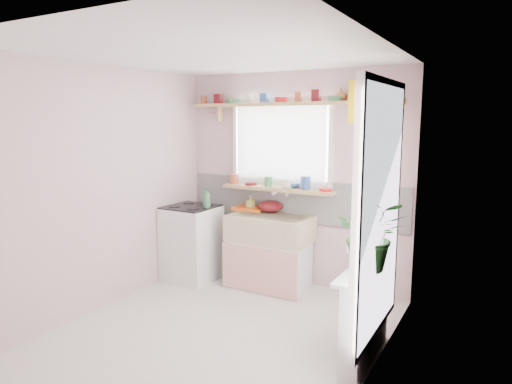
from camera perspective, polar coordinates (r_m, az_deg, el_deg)
The scene contains 19 objects.
room at distance 4.46m, azimuth 8.43°, elevation 1.50°, with size 3.20×3.20×3.20m.
sink_unit at distance 5.37m, azimuth 1.72°, elevation -7.36°, with size 0.95×0.65×1.11m.
cooker at distance 5.66m, azimuth -8.05°, elevation -6.29°, with size 0.58×0.58×0.93m.
radiator_ledge at distance 3.92m, azimuth 13.51°, elevation -14.54°, with size 0.22×0.95×0.78m.
windowsill at distance 5.38m, azimuth 2.68°, elevation 0.39°, with size 1.40×0.22×0.04m, color tan.
pine_shelf at distance 5.25m, azimuth 4.20°, elevation 10.90°, with size 2.52×0.24×0.04m, color tan.
shelf_crockery at distance 5.27m, azimuth 3.78°, elevation 11.70°, with size 2.47×0.11×0.12m.
sill_crockery at distance 5.39m, azimuth 2.21°, elevation 1.21°, with size 1.35×0.11×0.12m.
dish_tray at distance 5.62m, azimuth -0.67°, elevation -2.02°, with size 0.39×0.30×0.04m, color #D45112.
colander at distance 5.48m, azimuth 1.81°, elevation -1.78°, with size 0.31×0.31×0.14m, color #520E12.
jade_plant at distance 3.67m, azimuth 14.27°, elevation -5.18°, with size 0.52×0.45×0.58m, color #316829.
fruit_bowl at distance 4.01m, azimuth 13.45°, elevation -7.64°, with size 0.32×0.32×0.08m, color silver.
herb_pot at distance 3.64m, azimuth 13.81°, elevation -8.19°, with size 0.12×0.08×0.22m, color #2E5F26.
soap_bottle_sink at distance 5.61m, azimuth -0.67°, elevation -1.36°, with size 0.08×0.08×0.17m, color #C3CC5A.
sill_cup at distance 5.25m, azimuth 3.77°, elevation 0.89°, with size 0.11×0.11×0.09m, color beige.
sill_bowl at distance 5.35m, azimuth 4.65°, elevation 0.85°, with size 0.18×0.18×0.06m, color #2D4E95.
shelf_vase at distance 5.09m, azimuth 10.58°, elevation 11.89°, with size 0.14×0.14×0.15m, color #A86533.
cooker_bottle at distance 5.42m, azimuth -6.21°, elevation -0.70°, with size 0.09×0.09×0.24m, color #3A744D.
fruit at distance 4.00m, azimuth 13.59°, elevation -6.78°, with size 0.20×0.14×0.10m.
Camera 1 is at (2.24, -3.27, 1.95)m, focal length 32.00 mm.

